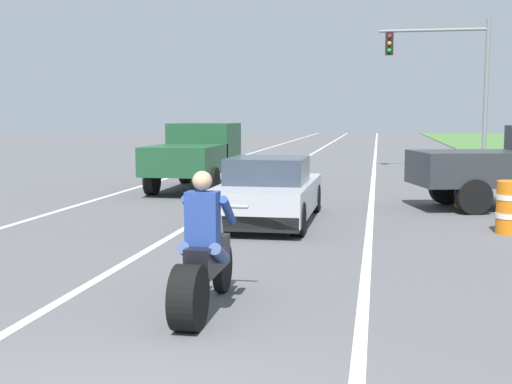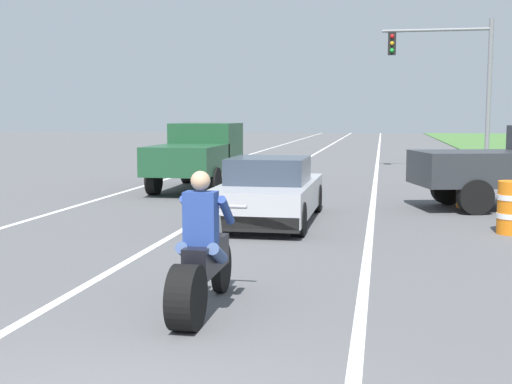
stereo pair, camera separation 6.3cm
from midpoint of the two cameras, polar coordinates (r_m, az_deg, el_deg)
lane_stripe_left_solid at (r=25.23m, az=-6.33°, el=1.47°), size 0.14×120.00×0.01m
lane_stripe_right_solid at (r=24.13m, az=10.25°, el=1.18°), size 0.14×120.00×0.01m
lane_stripe_centre_dashed at (r=24.43m, az=1.77°, el=1.34°), size 0.14×120.00×0.01m
motorcycle_with_rider at (r=7.56m, az=-4.45°, el=-5.97°), size 0.70×2.21×1.62m
sports_car_silver at (r=13.92m, az=1.30°, el=-0.03°), size 1.84×4.30×1.37m
pickup_truck_left_lane_dark_green at (r=20.22m, az=-4.81°, el=3.36°), size 2.02×4.80×1.98m
traffic_light_mast_near at (r=28.21m, az=16.72°, el=9.85°), size 4.31×0.34×6.00m
construction_barrel_mid at (r=16.96m, az=17.79°, el=0.42°), size 0.58×0.58×1.00m
construction_barrel_far at (r=21.44m, az=15.71°, el=1.71°), size 0.58×0.58×1.00m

